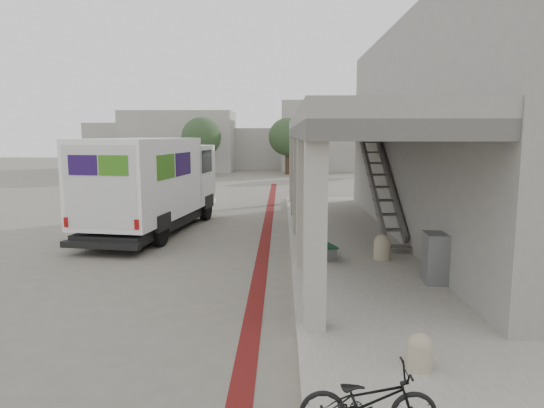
{
  "coord_description": "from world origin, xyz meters",
  "views": [
    {
      "loc": [
        1.54,
        -11.51,
        3.44
      ],
      "look_at": [
        1.28,
        1.19,
        1.6
      ],
      "focal_mm": 32.0,
      "sensor_mm": 36.0,
      "label": 1
    }
  ],
  "objects_px": {
    "bench": "(320,245)",
    "utility_cabinet": "(436,258)",
    "fedex_truck": "(153,183)",
    "bicycle_black": "(368,400)"
  },
  "relations": [
    {
      "from": "bench",
      "to": "utility_cabinet",
      "type": "bearing_deg",
      "value": -63.42
    },
    {
      "from": "fedex_truck",
      "to": "bicycle_black",
      "type": "bearing_deg",
      "value": -56.39
    },
    {
      "from": "fedex_truck",
      "to": "bench",
      "type": "relative_size",
      "value": 4.73
    },
    {
      "from": "bicycle_black",
      "to": "utility_cabinet",
      "type": "bearing_deg",
      "value": -24.13
    },
    {
      "from": "bicycle_black",
      "to": "fedex_truck",
      "type": "bearing_deg",
      "value": 24.7
    },
    {
      "from": "fedex_truck",
      "to": "bench",
      "type": "distance_m",
      "value": 6.84
    },
    {
      "from": "fedex_truck",
      "to": "utility_cabinet",
      "type": "relative_size",
      "value": 7.08
    },
    {
      "from": "utility_cabinet",
      "to": "bicycle_black",
      "type": "relative_size",
      "value": 0.74
    },
    {
      "from": "fedex_truck",
      "to": "bicycle_black",
      "type": "xyz_separation_m",
      "value": [
        5.48,
        -11.78,
        -1.24
      ]
    },
    {
      "from": "fedex_truck",
      "to": "bicycle_black",
      "type": "distance_m",
      "value": 13.05
    }
  ]
}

